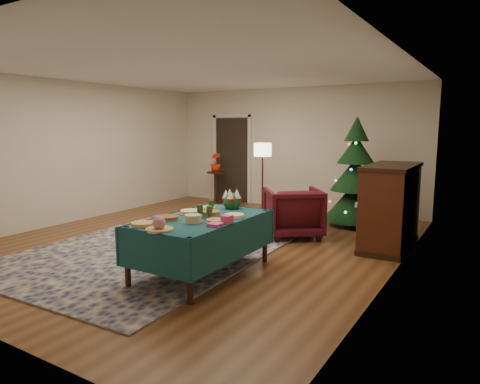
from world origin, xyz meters
The scene contains 25 objects.
room_shell centered at (0.00, 0.00, 1.35)m, with size 7.00×7.00×7.00m.
doorway centered at (-1.60, 3.48, 1.10)m, with size 1.08×0.04×2.16m.
rug centered at (-0.29, -0.83, 0.01)m, with size 3.20×4.20×0.02m, color #131747.
buffet_table centered at (0.94, -1.20, 0.57)m, with size 1.09×1.85×0.72m.
platter_0 centered at (0.64, -1.91, 0.74)m, with size 0.30×0.30×0.04m.
platter_1 centered at (0.94, -1.96, 0.78)m, with size 0.31×0.31×0.15m.
platter_2 centered at (0.67, -1.51, 0.74)m, with size 0.30×0.30×0.05m.
platter_3 centered at (1.02, -1.48, 0.76)m, with size 0.22×0.22×0.10m.
platter_4 centered at (1.25, -1.32, 0.73)m, with size 0.28×0.28×0.04m.
platter_5 centered at (0.67, -1.08, 0.74)m, with size 0.30×0.30×0.05m.
platter_6 centered at (0.99, -1.07, 0.75)m, with size 0.27×0.27×0.07m.
platter_7 centered at (1.27, -0.96, 0.73)m, with size 0.28×0.28×0.04m.
platter_8 centered at (0.69, -0.74, 0.73)m, with size 0.27×0.27×0.04m.
goblet_0 centered at (0.86, -0.87, 0.80)m, with size 0.08×0.08×0.17m.
goblet_1 centered at (1.08, -1.23, 0.80)m, with size 0.08×0.08×0.17m.
goblet_2 centered at (0.93, -1.21, 0.80)m, with size 0.08×0.08×0.17m.
napkin_stack centered at (1.35, -1.49, 0.73)m, with size 0.14×0.14×0.04m, color #F644AB.
gift_box centered at (1.37, -1.29, 0.76)m, with size 0.11×0.11×0.10m, color #F8457F.
centerpiece centered at (0.93, -0.49, 0.84)m, with size 0.26×0.26×0.30m.
armchair centered at (1.14, 1.09, 0.45)m, with size 0.88×0.83×0.91m, color #470F17.
floor_lamp centered at (-0.18, 2.43, 1.27)m, with size 0.36×0.36×1.50m.
side_table centered at (-1.80, 3.06, 0.37)m, with size 0.43×0.43×0.76m.
potted_plant centered at (-1.80, 3.06, 0.89)m, with size 0.25×0.45×0.25m, color red.
christmas_tree centered at (1.76, 2.47, 0.91)m, with size 1.41×1.41×2.03m.
piano centered at (2.67, 1.26, 0.62)m, with size 0.70×1.48×1.27m.
Camera 1 is at (4.05, -5.37, 1.83)m, focal length 32.00 mm.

